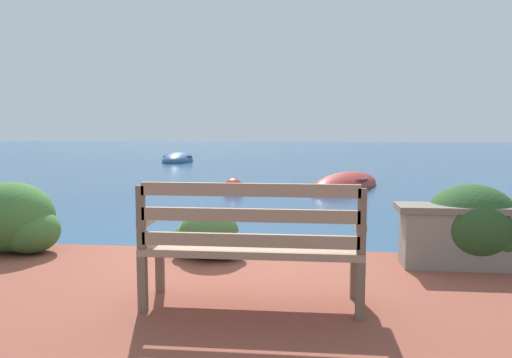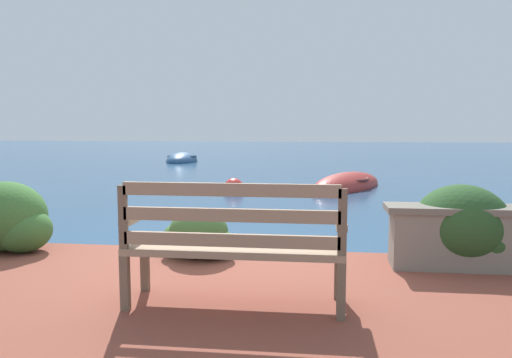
# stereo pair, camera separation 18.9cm
# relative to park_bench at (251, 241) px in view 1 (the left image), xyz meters

# --- Properties ---
(ground_plane) EXTENTS (80.00, 80.00, 0.00)m
(ground_plane) POSITION_rel_park_bench_xyz_m (-0.49, 1.69, -0.71)
(ground_plane) COLOR navy
(park_bench) EXTENTS (1.59, 0.48, 0.93)m
(park_bench) POSITION_rel_park_bench_xyz_m (0.00, 0.00, 0.00)
(park_bench) COLOR brown
(park_bench) RESTS_ON patio_terrace
(hedge_clump_far_left) EXTENTS (1.08, 0.77, 0.73)m
(hedge_clump_far_left) POSITION_rel_park_bench_xyz_m (-2.66, 1.34, -0.17)
(hedge_clump_far_left) COLOR #38662D
(hedge_clump_far_left) RESTS_ON patio_terrace
(hedge_clump_left) EXTENTS (0.74, 0.53, 0.50)m
(hedge_clump_left) POSITION_rel_park_bench_xyz_m (-0.58, 1.29, -0.27)
(hedge_clump_left) COLOR #426B33
(hedge_clump_left) RESTS_ON patio_terrace
(hedge_clump_centre) EXTENTS (1.12, 0.81, 0.76)m
(hedge_clump_centre) POSITION_rel_park_bench_xyz_m (1.94, 1.37, -0.15)
(hedge_clump_centre) COLOR #284C23
(hedge_clump_centre) RESTS_ON patio_terrace
(rowboat_nearest) EXTENTS (2.34, 3.10, 0.68)m
(rowboat_nearest) POSITION_rel_park_bench_xyz_m (1.34, 8.69, -0.65)
(rowboat_nearest) COLOR #9E2D28
(rowboat_nearest) RESTS_ON ground_plane
(rowboat_mid) EXTENTS (1.28, 2.30, 0.68)m
(rowboat_mid) POSITION_rel_park_bench_xyz_m (-4.94, 16.74, -0.64)
(rowboat_mid) COLOR #2D517A
(rowboat_mid) RESTS_ON ground_plane
(mooring_buoy) EXTENTS (0.51, 0.51, 0.46)m
(mooring_buoy) POSITION_rel_park_bench_xyz_m (-1.29, 7.82, -0.62)
(mooring_buoy) COLOR red
(mooring_buoy) RESTS_ON ground_plane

